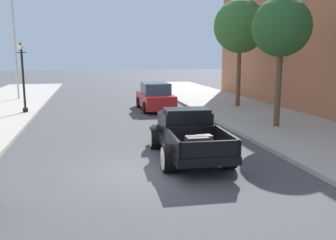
{
  "coord_description": "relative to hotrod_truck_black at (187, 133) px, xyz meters",
  "views": [
    {
      "loc": [
        -1.54,
        -10.05,
        3.34
      ],
      "look_at": [
        1.19,
        2.66,
        1.0
      ],
      "focal_mm": 39.1,
      "sensor_mm": 36.0,
      "label": 1
    }
  ],
  "objects": [
    {
      "name": "street_lamp_far",
      "position": [
        -6.67,
        10.02,
        1.63
      ],
      "size": [
        0.5,
        0.32,
        3.85
      ],
      "color": "black",
      "rests_on": "sidewalk_left"
    },
    {
      "name": "street_tree_nearest",
      "position": [
        5.1,
        3.39,
        3.71
      ],
      "size": [
        2.56,
        2.56,
        5.64
      ],
      "color": "brown",
      "rests_on": "sidewalk_right"
    },
    {
      "name": "street_tree_second",
      "position": [
        5.94,
        9.85,
        4.23
      ],
      "size": [
        3.2,
        3.2,
        6.46
      ],
      "color": "brown",
      "rests_on": "sidewalk_right"
    },
    {
      "name": "flagpole",
      "position": [
        -7.96,
        16.76,
        5.02
      ],
      "size": [
        1.74,
        0.16,
        9.16
      ],
      "color": "#B2B2B7",
      "rests_on": "sidewalk_left"
    },
    {
      "name": "car_background_red",
      "position": [
        0.76,
        10.26,
        0.01
      ],
      "size": [
        1.91,
        4.32,
        1.65
      ],
      "color": "#AD1E1E",
      "rests_on": "ground"
    },
    {
      "name": "ground_plane",
      "position": [
        -1.56,
        -1.4,
        -0.75
      ],
      "size": [
        140.0,
        140.0,
        0.0
      ],
      "primitive_type": "plane",
      "color": "#47474C"
    },
    {
      "name": "hotrod_truck_black",
      "position": [
        0.0,
        0.0,
        0.0
      ],
      "size": [
        2.3,
        4.99,
        1.58
      ],
      "color": "black",
      "rests_on": "ground"
    }
  ]
}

